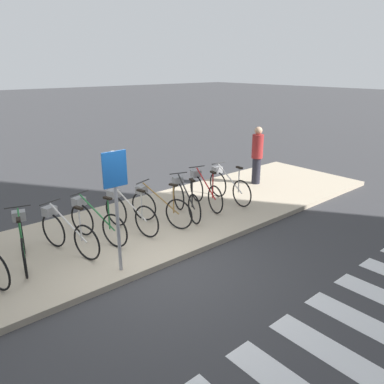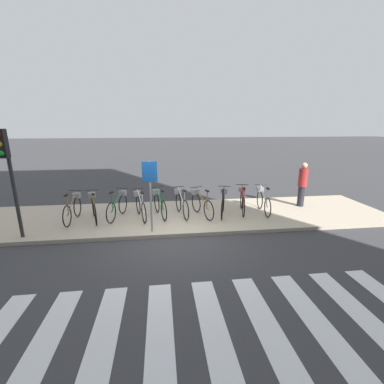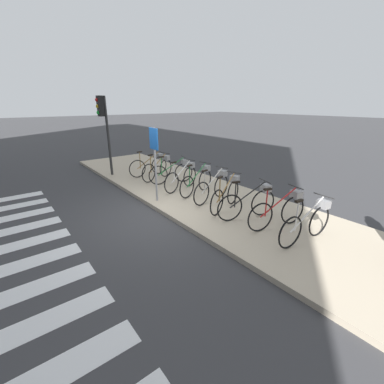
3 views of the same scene
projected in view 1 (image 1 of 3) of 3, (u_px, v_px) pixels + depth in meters
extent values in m
plane|color=#38383A|center=(162.00, 269.00, 6.97)|extent=(120.00, 120.00, 0.00)
cube|color=#B7A88E|center=(115.00, 236.00, 8.19)|extent=(15.87, 3.44, 0.12)
torus|color=black|center=(24.00, 258.00, 6.39)|extent=(0.22, 0.70, 0.71)
torus|color=black|center=(22.00, 236.00, 7.23)|extent=(0.22, 0.70, 0.71)
cylinder|color=#267238|center=(21.00, 232.00, 6.72)|extent=(0.29, 0.97, 0.60)
cylinder|color=#267238|center=(21.00, 238.00, 6.41)|extent=(0.04, 0.04, 0.64)
cube|color=black|center=(18.00, 220.00, 6.30)|extent=(0.12, 0.21, 0.04)
cylinder|color=#262626|center=(17.00, 207.00, 7.04)|extent=(0.45, 0.14, 0.02)
cube|color=gray|center=(19.00, 216.00, 7.15)|extent=(0.28, 0.26, 0.18)
torus|color=black|center=(87.00, 243.00, 6.96)|extent=(0.22, 0.69, 0.71)
torus|color=black|center=(54.00, 230.00, 7.48)|extent=(0.22, 0.69, 0.71)
cylinder|color=silver|center=(68.00, 223.00, 7.13)|extent=(0.30, 0.97, 0.60)
cylinder|color=silver|center=(80.00, 225.00, 6.93)|extent=(0.04, 0.04, 0.64)
cube|color=black|center=(78.00, 208.00, 6.82)|extent=(0.12, 0.21, 0.04)
cylinder|color=#262626|center=(50.00, 202.00, 7.29)|extent=(0.45, 0.15, 0.02)
cube|color=gray|center=(49.00, 211.00, 7.38)|extent=(0.28, 0.26, 0.18)
torus|color=black|center=(115.00, 231.00, 7.47)|extent=(0.21, 0.70, 0.71)
torus|color=black|center=(82.00, 220.00, 7.99)|extent=(0.21, 0.70, 0.71)
cylinder|color=#267238|center=(97.00, 212.00, 7.64)|extent=(0.28, 0.97, 0.60)
cylinder|color=#267238|center=(109.00, 214.00, 7.44)|extent=(0.04, 0.04, 0.64)
cube|color=black|center=(108.00, 198.00, 7.33)|extent=(0.12, 0.21, 0.04)
cylinder|color=#262626|center=(80.00, 193.00, 7.80)|extent=(0.45, 0.14, 0.02)
cube|color=gray|center=(79.00, 202.00, 7.89)|extent=(0.28, 0.25, 0.18)
torus|color=black|center=(147.00, 222.00, 7.90)|extent=(0.17, 0.70, 0.71)
torus|color=black|center=(116.00, 211.00, 8.48)|extent=(0.17, 0.70, 0.71)
cylinder|color=beige|center=(130.00, 204.00, 8.10)|extent=(0.22, 0.98, 0.60)
cylinder|color=beige|center=(142.00, 206.00, 7.88)|extent=(0.04, 0.04, 0.64)
cube|color=black|center=(141.00, 191.00, 7.77)|extent=(0.11, 0.21, 0.04)
cylinder|color=#262626|center=(114.00, 186.00, 8.28)|extent=(0.46, 0.11, 0.02)
cube|color=gray|center=(113.00, 194.00, 8.38)|extent=(0.27, 0.24, 0.18)
torus|color=black|center=(179.00, 214.00, 8.29)|extent=(0.26, 0.69, 0.71)
torus|color=black|center=(144.00, 206.00, 8.77)|extent=(0.26, 0.69, 0.71)
cylinder|color=olive|center=(161.00, 198.00, 8.44)|extent=(0.34, 0.95, 0.60)
cylinder|color=olive|center=(174.00, 200.00, 8.26)|extent=(0.04, 0.04, 0.64)
cube|color=black|center=(173.00, 185.00, 8.15)|extent=(0.13, 0.21, 0.04)
cylinder|color=#262626|center=(143.00, 181.00, 8.58)|extent=(0.44, 0.17, 0.02)
cube|color=gray|center=(141.00, 189.00, 8.67)|extent=(0.29, 0.27, 0.18)
torus|color=black|center=(194.00, 209.00, 8.59)|extent=(0.24, 0.69, 0.71)
torus|color=black|center=(179.00, 196.00, 9.43)|extent=(0.24, 0.69, 0.71)
cylinder|color=black|center=(186.00, 191.00, 8.92)|extent=(0.32, 0.96, 0.60)
cylinder|color=black|center=(192.00, 194.00, 8.60)|extent=(0.04, 0.04, 0.64)
cube|color=black|center=(192.00, 180.00, 8.49)|extent=(0.12, 0.21, 0.04)
cylinder|color=#262626|center=(178.00, 173.00, 9.24)|extent=(0.45, 0.16, 0.02)
cube|color=gray|center=(178.00, 180.00, 9.35)|extent=(0.29, 0.26, 0.18)
torus|color=black|center=(215.00, 200.00, 9.20)|extent=(0.20, 0.70, 0.71)
torus|color=black|center=(197.00, 189.00, 10.02)|extent=(0.20, 0.70, 0.71)
cylinder|color=red|center=(206.00, 183.00, 9.52)|extent=(0.26, 0.98, 0.60)
cylinder|color=red|center=(213.00, 186.00, 9.21)|extent=(0.04, 0.04, 0.64)
cube|color=black|center=(213.00, 172.00, 9.10)|extent=(0.11, 0.21, 0.04)
cylinder|color=#262626|center=(197.00, 167.00, 9.83)|extent=(0.45, 0.13, 0.02)
cube|color=gray|center=(196.00, 174.00, 9.94)|extent=(0.28, 0.25, 0.18)
torus|color=black|center=(242.00, 193.00, 9.64)|extent=(0.10, 0.71, 0.71)
torus|color=black|center=(218.00, 184.00, 10.39)|extent=(0.10, 0.71, 0.71)
cylinder|color=silver|center=(230.00, 178.00, 9.92)|extent=(0.13, 0.99, 0.60)
cylinder|color=silver|center=(239.00, 180.00, 9.64)|extent=(0.03, 0.03, 0.64)
cube|color=black|center=(239.00, 168.00, 9.53)|extent=(0.09, 0.21, 0.04)
cylinder|color=#262626|center=(218.00, 163.00, 10.20)|extent=(0.46, 0.07, 0.02)
cube|color=gray|center=(217.00, 170.00, 10.30)|extent=(0.26, 0.22, 0.18)
cylinder|color=#23232D|center=(256.00, 171.00, 11.55)|extent=(0.26, 0.26, 0.81)
cylinder|color=maroon|center=(258.00, 146.00, 11.30)|extent=(0.34, 0.34, 0.72)
sphere|color=tan|center=(259.00, 131.00, 11.15)|extent=(0.23, 0.23, 0.23)
cylinder|color=#99999E|center=(117.00, 214.00, 6.38)|extent=(0.06, 0.06, 2.17)
cube|color=#1959B2|center=(115.00, 169.00, 6.11)|extent=(0.44, 0.03, 0.60)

